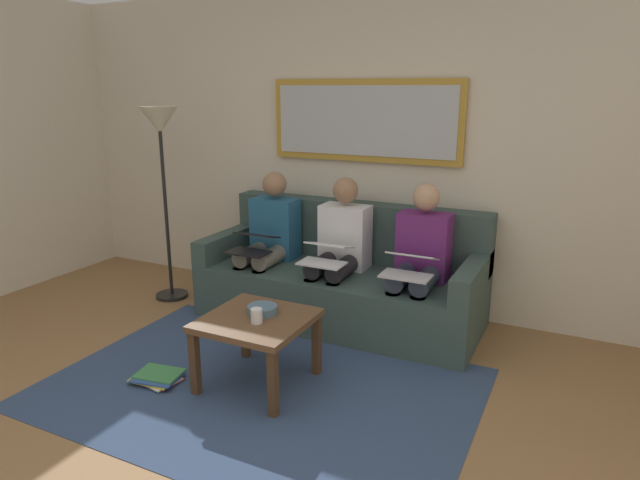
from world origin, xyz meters
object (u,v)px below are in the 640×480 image
(framed_mirror, at_px, (364,121))
(standing_lamp, at_px, (161,142))
(coffee_table, at_px, (257,327))
(magazine_stack, at_px, (157,377))
(laptop_silver, at_px, (410,265))
(laptop_black, at_px, (253,243))
(couch, at_px, (343,280))
(person_middle, at_px, (340,247))
(cup, at_px, (257,316))
(laptop_white, at_px, (326,253))
(bowl, at_px, (262,310))
(person_right, at_px, (269,238))
(person_left, at_px, (420,258))

(framed_mirror, relative_size, standing_lamp, 0.98)
(coffee_table, height_order, magazine_stack, coffee_table)
(laptop_silver, bearing_deg, laptop_black, 0.12)
(magazine_stack, relative_size, standing_lamp, 0.20)
(couch, relative_size, magazine_stack, 6.61)
(laptop_silver, distance_m, laptop_black, 1.28)
(framed_mirror, bearing_deg, person_middle, 90.00)
(person_middle, bearing_deg, magazine_stack, 66.04)
(cup, bearing_deg, laptop_white, -89.53)
(coffee_table, bearing_deg, person_middle, -91.93)
(bowl, height_order, person_right, person_right)
(person_left, height_order, standing_lamp, standing_lamp)
(magazine_stack, bearing_deg, bowl, -150.36)
(bowl, distance_m, person_right, 1.24)
(framed_mirror, xyz_separation_m, person_right, (0.64, 0.46, -0.94))
(person_left, relative_size, person_right, 1.00)
(framed_mirror, relative_size, laptop_silver, 4.76)
(couch, relative_size, person_right, 1.93)
(bowl, relative_size, laptop_silver, 0.55)
(standing_lamp, bearing_deg, laptop_silver, 178.85)
(bowl, distance_m, standing_lamp, 1.96)
(bowl, height_order, laptop_black, laptop_black)
(coffee_table, xyz_separation_m, standing_lamp, (1.51, -0.95, 0.99))
(framed_mirror, height_order, cup, framed_mirror)
(cup, distance_m, laptop_silver, 1.17)
(framed_mirror, relative_size, person_right, 1.42)
(laptop_silver, relative_size, person_middle, 0.30)
(couch, distance_m, framed_mirror, 1.30)
(coffee_table, relative_size, person_right, 0.55)
(couch, bearing_deg, laptop_white, 90.00)
(cup, relative_size, magazine_stack, 0.27)
(coffee_table, relative_size, person_middle, 0.55)
(framed_mirror, bearing_deg, laptop_black, 47.67)
(laptop_silver, distance_m, standing_lamp, 2.31)
(person_left, distance_m, laptop_white, 0.69)
(laptop_white, relative_size, standing_lamp, 0.20)
(framed_mirror, bearing_deg, coffee_table, 88.62)
(couch, height_order, magazine_stack, couch)
(magazine_stack, height_order, standing_lamp, standing_lamp)
(person_right, bearing_deg, person_left, 180.00)
(bowl, xyz_separation_m, laptop_white, (-0.04, -0.83, 0.15))
(couch, bearing_deg, coffee_table, 88.18)
(laptop_white, xyz_separation_m, laptop_black, (0.64, -0.00, 0.00))
(person_left, relative_size, laptop_black, 3.35)
(coffee_table, relative_size, laptop_silver, 1.84)
(cup, relative_size, person_middle, 0.08)
(person_right, bearing_deg, person_middle, 180.00)
(couch, xyz_separation_m, person_right, (0.64, 0.07, 0.30))
(person_right, bearing_deg, coffee_table, 117.62)
(couch, relative_size, person_left, 1.93)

